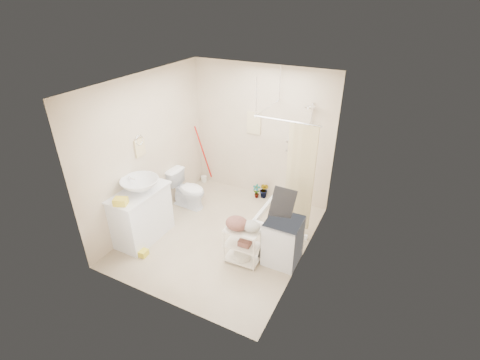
% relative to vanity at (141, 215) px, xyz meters
% --- Properties ---
extents(floor, '(3.20, 3.20, 0.00)m').
position_rel_vanity_xyz_m(floor, '(1.16, 0.62, -0.45)').
color(floor, tan).
rests_on(floor, ground).
extents(ceiling, '(2.80, 3.20, 0.04)m').
position_rel_vanity_xyz_m(ceiling, '(1.16, 0.62, 2.15)').
color(ceiling, silver).
rests_on(ceiling, ground).
extents(wall_back, '(2.80, 0.04, 2.60)m').
position_rel_vanity_xyz_m(wall_back, '(1.16, 2.22, 0.85)').
color(wall_back, beige).
rests_on(wall_back, ground).
extents(wall_front, '(2.80, 0.04, 2.60)m').
position_rel_vanity_xyz_m(wall_front, '(1.16, -0.98, 0.85)').
color(wall_front, beige).
rests_on(wall_front, ground).
extents(wall_left, '(0.04, 3.20, 2.60)m').
position_rel_vanity_xyz_m(wall_left, '(-0.24, 0.62, 0.85)').
color(wall_left, beige).
rests_on(wall_left, ground).
extents(wall_right, '(0.04, 3.20, 2.60)m').
position_rel_vanity_xyz_m(wall_right, '(2.56, 0.62, 0.85)').
color(wall_right, beige).
rests_on(wall_right, ground).
extents(vanity, '(0.59, 1.03, 0.90)m').
position_rel_vanity_xyz_m(vanity, '(0.00, 0.00, 0.00)').
color(vanity, silver).
rests_on(vanity, ground).
extents(sink, '(0.68, 0.68, 0.21)m').
position_rel_vanity_xyz_m(sink, '(0.04, 0.04, 0.56)').
color(sink, silver).
rests_on(sink, vanity).
extents(counter_basket, '(0.24, 0.21, 0.11)m').
position_rel_vanity_xyz_m(counter_basket, '(0.05, -0.41, 0.51)').
color(counter_basket, gold).
rests_on(counter_basket, vanity).
extents(floor_basket, '(0.28, 0.22, 0.14)m').
position_rel_vanity_xyz_m(floor_basket, '(0.28, -0.39, -0.38)').
color(floor_basket, gold).
rests_on(floor_basket, ground).
extents(toilet, '(0.73, 0.44, 0.73)m').
position_rel_vanity_xyz_m(toilet, '(0.12, 1.16, -0.09)').
color(toilet, white).
rests_on(toilet, ground).
extents(mop, '(0.13, 0.13, 1.31)m').
position_rel_vanity_xyz_m(mop, '(-0.13, 2.11, 0.20)').
color(mop, '#BC0803').
rests_on(mop, ground).
extents(potted_plant_a, '(0.17, 0.14, 0.30)m').
position_rel_vanity_xyz_m(potted_plant_a, '(1.18, 2.02, -0.30)').
color(potted_plant_a, brown).
rests_on(potted_plant_a, ground).
extents(potted_plant_b, '(0.23, 0.20, 0.35)m').
position_rel_vanity_xyz_m(potted_plant_b, '(1.32, 2.09, -0.28)').
color(potted_plant_b, '#9B4928').
rests_on(potted_plant_b, ground).
extents(hanging_towel, '(0.28, 0.03, 0.42)m').
position_rel_vanity_xyz_m(hanging_towel, '(1.01, 2.20, 1.05)').
color(hanging_towel, beige).
rests_on(hanging_towel, wall_back).
extents(towel_ring, '(0.04, 0.22, 0.34)m').
position_rel_vanity_xyz_m(towel_ring, '(-0.22, 0.42, 1.02)').
color(towel_ring, '#DAC387').
rests_on(towel_ring, wall_left).
extents(tp_holder, '(0.08, 0.12, 0.14)m').
position_rel_vanity_xyz_m(tp_holder, '(-0.20, 0.67, 0.27)').
color(tp_holder, white).
rests_on(tp_holder, wall_left).
extents(shower, '(1.10, 1.10, 2.10)m').
position_rel_vanity_xyz_m(shower, '(2.01, 1.67, 0.60)').
color(shower, white).
rests_on(shower, ground).
extents(shampoo_bottle_a, '(0.08, 0.09, 0.21)m').
position_rel_vanity_xyz_m(shampoo_bottle_a, '(1.77, 2.14, 0.97)').
color(shampoo_bottle_a, white).
rests_on(shampoo_bottle_a, shower).
extents(shampoo_bottle_b, '(0.10, 0.10, 0.19)m').
position_rel_vanity_xyz_m(shampoo_bottle_b, '(1.90, 2.16, 0.96)').
color(shampoo_bottle_b, '#3C52A7').
rests_on(shampoo_bottle_b, shower).
extents(washing_machine, '(0.51, 0.53, 0.74)m').
position_rel_vanity_xyz_m(washing_machine, '(2.30, 0.51, -0.08)').
color(washing_machine, silver).
rests_on(washing_machine, ground).
extents(laundry_rack, '(0.53, 0.33, 0.72)m').
position_rel_vanity_xyz_m(laundry_rack, '(1.76, 0.21, -0.09)').
color(laundry_rack, silver).
rests_on(laundry_rack, ground).
extents(ironing_board, '(0.36, 0.17, 1.22)m').
position_rel_vanity_xyz_m(ironing_board, '(2.18, 0.54, 0.16)').
color(ironing_board, black).
rests_on(ironing_board, ground).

